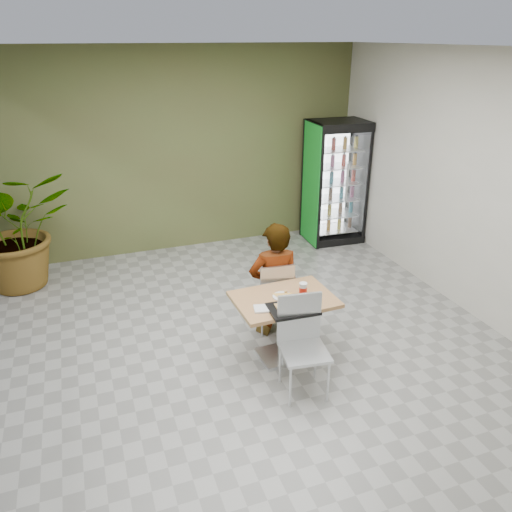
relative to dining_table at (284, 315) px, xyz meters
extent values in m
plane|color=gray|center=(-0.34, 0.04, -0.54)|extent=(7.00, 7.00, 0.00)
cube|color=#AB8849|center=(0.00, 0.00, 0.19)|extent=(1.08, 0.77, 0.04)
cylinder|color=silver|center=(0.00, 0.00, -0.18)|extent=(0.11, 0.11, 0.71)
cube|color=silver|center=(0.00, 0.00, -0.52)|extent=(0.54, 0.44, 0.04)
cube|color=silver|center=(0.12, 0.61, -0.10)|extent=(0.44, 0.44, 0.03)
cube|color=silver|center=(0.10, 0.42, 0.14)|extent=(0.41, 0.07, 0.48)
cylinder|color=silver|center=(0.31, 0.77, -0.32)|extent=(0.02, 0.02, 0.43)
cylinder|color=silver|center=(-0.04, 0.80, -0.32)|extent=(0.02, 0.02, 0.43)
cylinder|color=silver|center=(0.27, 0.42, -0.32)|extent=(0.02, 0.02, 0.43)
cylinder|color=silver|center=(-0.07, 0.46, -0.32)|extent=(0.02, 0.02, 0.43)
cube|color=silver|center=(-0.04, -0.62, -0.06)|extent=(0.50, 0.50, 0.03)
cube|color=silver|center=(-0.01, -0.41, 0.20)|extent=(0.44, 0.09, 0.53)
cylinder|color=silver|center=(-0.26, -0.79, -0.30)|extent=(0.03, 0.03, 0.48)
cylinder|color=silver|center=(0.12, -0.84, -0.30)|extent=(0.03, 0.03, 0.48)
cylinder|color=silver|center=(-0.20, -0.41, -0.30)|extent=(0.03, 0.03, 0.48)
cylinder|color=silver|center=(0.17, -0.46, -0.30)|extent=(0.03, 0.03, 0.48)
imported|color=black|center=(0.12, 0.56, 0.00)|extent=(0.66, 0.46, 1.68)
cylinder|color=silver|center=(-0.01, 0.02, 0.22)|extent=(0.22, 0.22, 0.01)
cylinder|color=silver|center=(0.20, -0.03, 0.28)|extent=(0.08, 0.08, 0.14)
cylinder|color=red|center=(0.20, -0.03, 0.28)|extent=(0.08, 0.08, 0.08)
cylinder|color=silver|center=(0.20, -0.03, 0.36)|extent=(0.09, 0.09, 0.01)
cube|color=silver|center=(-0.31, -0.15, 0.22)|extent=(0.19, 0.19, 0.02)
cube|color=black|center=(-0.02, -0.27, 0.23)|extent=(0.51, 0.38, 0.03)
cube|color=black|center=(2.19, 2.97, 0.48)|extent=(0.96, 0.76, 2.04)
cube|color=green|center=(1.72, 2.97, 0.48)|extent=(0.05, 0.70, 2.00)
cube|color=silver|center=(2.19, 2.63, 0.50)|extent=(0.74, 0.05, 1.64)
imported|color=#2D5F26|center=(-2.80, 2.92, 0.30)|extent=(1.82, 1.69, 1.67)
camera|label=1|loc=(-1.87, -4.28, 2.77)|focal=35.00mm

